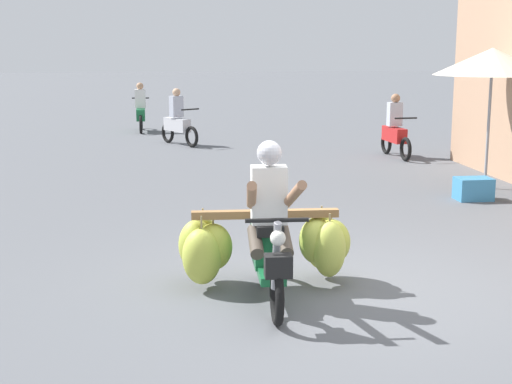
# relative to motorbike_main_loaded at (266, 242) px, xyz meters

# --- Properties ---
(ground_plane) EXTENTS (120.00, 120.00, 0.00)m
(ground_plane) POSITION_rel_motorbike_main_loaded_xyz_m (0.74, -0.25, -0.51)
(ground_plane) COLOR #56595E
(motorbike_main_loaded) EXTENTS (1.80, 1.82, 1.58)m
(motorbike_main_loaded) POSITION_rel_motorbike_main_loaded_xyz_m (0.00, 0.00, 0.00)
(motorbike_main_loaded) COLOR black
(motorbike_main_loaded) RESTS_ON ground
(motorbike_distant_ahead_left) EXTENTS (0.93, 1.44, 1.40)m
(motorbike_distant_ahead_left) POSITION_rel_motorbike_main_loaded_xyz_m (-0.54, 11.35, 0.06)
(motorbike_distant_ahead_left) COLOR black
(motorbike_distant_ahead_left) RESTS_ON ground
(motorbike_distant_ahead_right) EXTENTS (0.50, 1.62, 1.40)m
(motorbike_distant_ahead_right) POSITION_rel_motorbike_main_loaded_xyz_m (-1.50, 14.31, 0.06)
(motorbike_distant_ahead_right) COLOR black
(motorbike_distant_ahead_right) RESTS_ON ground
(motorbike_distant_far_ahead) EXTENTS (0.50, 1.62, 1.40)m
(motorbike_distant_far_ahead) POSITION_rel_motorbike_main_loaded_xyz_m (4.16, 8.65, 0.06)
(motorbike_distant_far_ahead) COLOR black
(motorbike_distant_far_ahead) RESTS_ON ground
(market_umbrella_near_shop) EXTENTS (1.98, 1.98, 2.41)m
(market_umbrella_near_shop) POSITION_rel_motorbike_main_loaded_xyz_m (4.60, 4.91, 1.67)
(market_umbrella_near_shop) COLOR #99999E
(market_umbrella_near_shop) RESTS_ON ground
(produce_crate) EXTENTS (0.56, 0.40, 0.36)m
(produce_crate) POSITION_rel_motorbike_main_loaded_xyz_m (3.98, 3.99, -0.33)
(produce_crate) COLOR teal
(produce_crate) RESTS_ON ground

